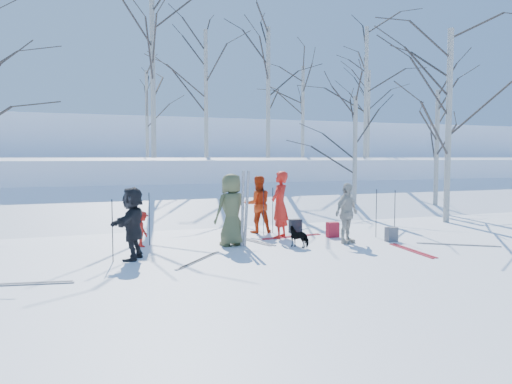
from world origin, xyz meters
name	(u,v)px	position (x,y,z in m)	size (l,w,h in m)	color
ground	(278,250)	(0.00, 0.00, 0.00)	(120.00, 120.00, 0.00)	white
snow_ramp	(203,213)	(0.00, 7.00, 0.15)	(70.00, 9.50, 1.40)	white
snow_plateau	(156,179)	(0.00, 17.00, 1.00)	(70.00, 18.00, 2.20)	white
far_hill	(117,160)	(0.00, 38.00, 2.00)	(90.00, 30.00, 6.00)	white
skier_olive_center	(231,210)	(-0.87, 0.95, 0.91)	(0.89, 0.58, 1.82)	#4C5131
skier_red_north	(280,205)	(0.74, 1.61, 0.92)	(0.67, 0.44, 1.85)	red
skier_redor_behind	(258,204)	(0.53, 2.73, 0.84)	(0.82, 0.64, 1.68)	#BC340E
skier_red_seated	(142,229)	(-3.00, 1.60, 0.45)	(0.58, 0.33, 0.89)	red
skier_cream_east	(347,213)	(2.02, 0.22, 0.78)	(0.92, 0.38, 1.56)	beige
skier_grey_west	(133,223)	(-3.41, 0.11, 0.79)	(1.47, 0.47, 1.59)	black
dog	(299,237)	(0.63, 0.15, 0.26)	(0.28, 0.61, 0.52)	black
upright_ski_left	(243,209)	(-0.65, 0.73, 0.95)	(0.07, 0.02, 1.90)	silver
upright_ski_right	(247,209)	(-0.56, 0.71, 0.95)	(0.07, 0.02, 1.90)	silver
ski_pair_a	(458,245)	(4.52, -1.06, 0.01)	(1.66, 1.28, 0.02)	silver
ski_pair_b	(412,250)	(2.92, -1.27, 0.01)	(0.45, 1.91, 0.02)	#A31722
ski_pair_c	(199,260)	(-2.11, -0.53, 0.01)	(1.38, 1.58, 0.02)	silver
ski_pair_d	(17,284)	(-5.60, -1.36, 0.01)	(1.90, 0.57, 0.02)	silver
ski_pair_e	(292,236)	(1.14, 1.66, 0.01)	(1.91, 0.47, 0.02)	#A31722
ski_pair_f	(252,241)	(-0.15, 1.42, 0.01)	(0.62, 1.90, 0.02)	silver
ski_pole_a	(112,231)	(-3.85, -0.02, 0.67)	(0.02, 0.02, 1.34)	black
ski_pole_b	(273,210)	(0.93, 2.54, 0.67)	(0.02, 0.02, 1.34)	black
ski_pole_c	(395,215)	(3.51, 0.21, 0.67)	(0.02, 0.02, 1.34)	black
ski_pole_d	(149,219)	(-2.79, 1.74, 0.67)	(0.02, 0.02, 1.34)	black
ski_pole_e	(264,211)	(0.55, 2.33, 0.67)	(0.02, 0.02, 1.34)	black
ski_pole_f	(376,213)	(3.29, 0.75, 0.67)	(0.02, 0.02, 1.34)	black
backpack_red	(333,230)	(2.18, 1.21, 0.21)	(0.32, 0.22, 0.42)	maroon
backpack_grey	(391,234)	(3.27, 0.02, 0.19)	(0.30, 0.20, 0.38)	#53545A
backpack_dark	(295,226)	(1.56, 2.32, 0.20)	(0.34, 0.24, 0.40)	black
birch_plateau_a	(147,114)	(-0.48, 16.69, 4.55)	(3.89, 3.89, 4.71)	silver
birch_plateau_c	(369,114)	(12.45, 14.89, 4.81)	(4.26, 4.26, 5.23)	silver
birch_plateau_e	(206,94)	(1.63, 12.31, 5.22)	(4.83, 4.83, 6.05)	silver
birch_plateau_f	(268,93)	(4.00, 10.32, 5.15)	(4.73, 4.73, 5.90)	silver
birch_plateau_g	(303,112)	(6.74, 12.27, 4.53)	(3.87, 3.87, 4.67)	silver
birch_plateau_h	(366,93)	(9.81, 11.20, 5.53)	(5.26, 5.26, 6.66)	silver
birch_plateau_i	(153,73)	(-1.26, 9.99, 5.68)	(5.47, 5.47, 6.96)	silver
birch_edge_b	(449,126)	(7.44, 2.62, 3.27)	(5.17, 5.17, 6.53)	silver
birch_edge_c	(437,152)	(9.15, 5.14, 2.45)	(4.02, 4.02, 4.89)	silver
birch_edge_e	(355,156)	(5.63, 5.57, 2.28)	(3.79, 3.79, 4.55)	silver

